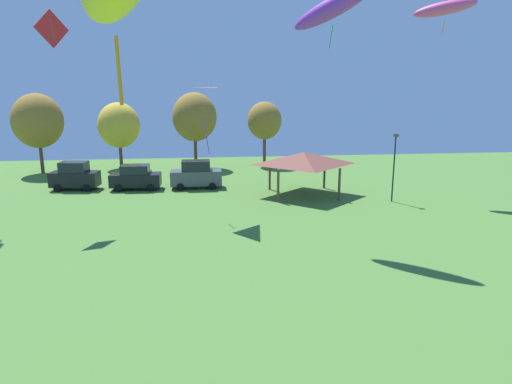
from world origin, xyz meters
The scene contains 13 objects.
kite_flying_1 centered at (3.50, 27.57, 13.04)m, with size 4.51×3.91×3.53m.
kite_flying_2 centered at (-4.31, 32.75, 7.81)m, with size 2.09×2.69×3.53m.
kite_flying_3 centered at (15.15, 37.21, 14.77)m, with size 4.65×3.16×2.97m.
kite_flying_6 centered at (-12.95, 33.09, 12.39)m, with size 1.63×1.74×2.36m.
parked_car_leftmost centered at (-14.95, 42.50, 1.21)m, with size 4.22×2.27×2.48m.
parked_car_second_from_left centered at (-9.66, 41.91, 1.09)m, with size 4.37×2.08×2.19m.
parked_car_third_from_left centered at (-4.38, 41.90, 1.22)m, with size 4.50×2.02×2.48m.
park_pavilion centered at (4.51, 38.25, 3.08)m, with size 6.37×5.81×3.60m.
light_post_0 centered at (10.99, 35.11, 3.06)m, with size 0.36×0.20×5.34m.
treeline_tree_0 centered at (-20.47, 51.10, 5.43)m, with size 5.06×5.06×8.23m.
treeline_tree_1 centered at (-12.77, 53.25, 4.74)m, with size 4.50×4.50×7.22m.
treeline_tree_2 centered at (-4.52, 52.37, 5.62)m, with size 4.81×4.81×8.28m.
treeline_tree_3 centered at (3.30, 53.21, 5.10)m, with size 3.86×3.86×7.24m.
Camera 1 is at (-3.75, 1.68, 8.82)m, focal length 32.00 mm.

